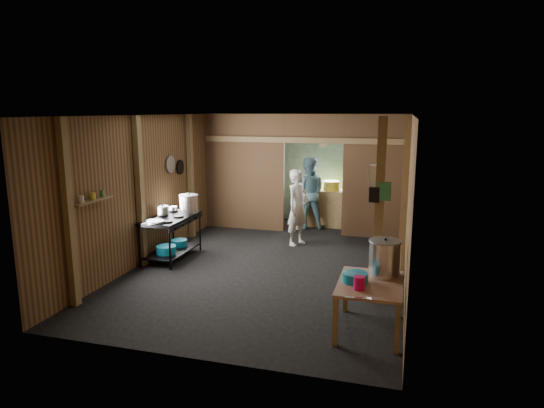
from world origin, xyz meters
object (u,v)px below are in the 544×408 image
(cook, at_px, (298,207))
(prep_table, at_px, (369,307))
(stove_pot_large, at_px, (189,204))
(stock_pot, at_px, (385,259))
(pink_bucket, at_px, (359,283))
(gas_range, at_px, (172,238))
(yellow_tub, at_px, (331,186))

(cook, bearing_deg, prep_table, -129.31)
(stove_pot_large, height_order, stock_pot, stove_pot_large)
(stock_pot, bearing_deg, prep_table, -115.19)
(pink_bucket, xyz_separation_m, cook, (-1.59, 3.78, 0.06))
(gas_range, xyz_separation_m, pink_bucket, (3.60, -2.25, 0.31))
(prep_table, relative_size, stove_pot_large, 2.94)
(prep_table, bearing_deg, cook, 115.78)
(pink_bucket, distance_m, cook, 4.10)
(stock_pot, height_order, pink_bucket, stock_pot)
(stove_pot_large, xyz_separation_m, yellow_tub, (2.25, 2.84, 0.01))
(stove_pot_large, relative_size, yellow_tub, 0.91)
(prep_table, height_order, yellow_tub, yellow_tub)
(prep_table, distance_m, pink_bucket, 0.49)
(gas_range, relative_size, stove_pot_large, 3.70)
(prep_table, bearing_deg, gas_range, 151.95)
(stove_pot_large, bearing_deg, yellow_tub, 51.64)
(stock_pot, height_order, cook, cook)
(yellow_tub, bearing_deg, pink_bucket, -77.89)
(prep_table, distance_m, stove_pot_large, 4.32)
(gas_range, xyz_separation_m, stove_pot_large, (0.17, 0.42, 0.55))
(gas_range, bearing_deg, cook, 37.20)
(cook, bearing_deg, gas_range, 152.11)
(prep_table, relative_size, pink_bucket, 6.60)
(yellow_tub, bearing_deg, prep_table, -76.16)
(gas_range, bearing_deg, yellow_tub, 53.41)
(gas_range, relative_size, cook, 0.87)
(stove_pot_large, relative_size, pink_bucket, 2.25)
(stove_pot_large, xyz_separation_m, pink_bucket, (3.43, -2.66, -0.24))
(gas_range, distance_m, stock_pot, 4.22)
(prep_table, bearing_deg, stove_pot_large, 145.93)
(gas_range, relative_size, yellow_tub, 3.36)
(stock_pot, xyz_separation_m, yellow_tub, (-1.44, 4.93, 0.11))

